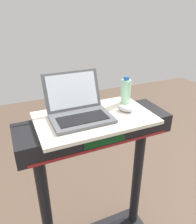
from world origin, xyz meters
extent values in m
cylinder|color=black|center=(-0.34, 0.70, 0.60)|extent=(0.07, 0.07, 0.91)
cylinder|color=black|center=(0.34, 0.70, 0.60)|extent=(0.07, 0.07, 0.91)
cube|color=black|center=(0.00, 0.70, 1.11)|extent=(0.90, 0.28, 0.11)
cube|color=#0C3F19|center=(0.00, 0.56, 1.11)|extent=(0.24, 0.01, 0.06)
cube|color=maroon|center=(0.00, 0.56, 1.07)|extent=(0.81, 0.00, 0.02)
cube|color=beige|center=(0.00, 0.70, 1.18)|extent=(0.66, 0.41, 0.02)
cube|color=#515459|center=(-0.08, 0.69, 1.20)|extent=(0.33, 0.22, 0.02)
cube|color=black|center=(-0.08, 0.67, 1.21)|extent=(0.27, 0.12, 0.00)
cube|color=#515459|center=(-0.08, 0.84, 1.31)|extent=(0.33, 0.09, 0.21)
cube|color=white|center=(-0.08, 0.83, 1.31)|extent=(0.29, 0.07, 0.18)
ellipsoid|color=#B2B2B7|center=(0.20, 0.69, 1.20)|extent=(0.11, 0.12, 0.03)
cylinder|color=#9EDBB2|center=(0.26, 0.80, 1.26)|extent=(0.06, 0.06, 0.15)
cylinder|color=#2659A5|center=(0.26, 0.80, 1.35)|extent=(0.03, 0.03, 0.02)
camera|label=1|loc=(-0.42, -0.31, 1.75)|focal=34.67mm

